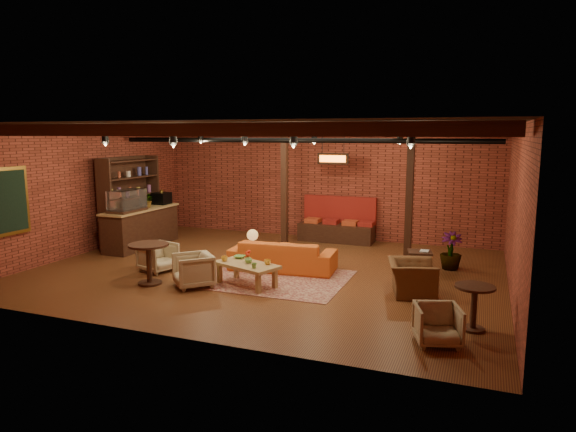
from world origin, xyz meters
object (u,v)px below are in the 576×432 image
at_px(round_table_left, 149,257).
at_px(plant_tall, 453,214).
at_px(sofa, 283,255).
at_px(side_table_lamp, 253,238).
at_px(coffee_table, 246,266).
at_px(round_table_right, 474,300).
at_px(armchair_right, 412,272).
at_px(armchair_far, 438,323).
at_px(armchair_a, 158,256).
at_px(side_table_book, 420,253).
at_px(armchair_b, 193,269).

height_order(round_table_left, plant_tall, plant_tall).
bearing_deg(sofa, side_table_lamp, -19.35).
height_order(coffee_table, round_table_right, round_table_right).
bearing_deg(round_table_left, armchair_right, 13.85).
height_order(round_table_left, armchair_far, round_table_left).
distance_m(side_table_lamp, armchair_a, 2.15).
relative_size(round_table_left, round_table_right, 1.17).
bearing_deg(armchair_far, round_table_left, 151.69).
height_order(coffee_table, side_table_lamp, side_table_lamp).
bearing_deg(coffee_table, side_table_lamp, 110.81).
distance_m(coffee_table, armchair_a, 2.31).
bearing_deg(side_table_book, plant_tall, 54.73).
bearing_deg(coffee_table, plant_tall, 36.67).
bearing_deg(plant_tall, round_table_right, -80.93).
bearing_deg(round_table_left, armchair_b, 9.88).
relative_size(coffee_table, plant_tall, 0.58).
distance_m(sofa, coffee_table, 1.36).
height_order(coffee_table, armchair_far, coffee_table).
relative_size(coffee_table, side_table_book, 2.52).
xyz_separation_m(coffee_table, armchair_a, (-2.29, 0.27, -0.05)).
distance_m(armchair_b, armchair_far, 4.93).
distance_m(armchair_b, side_table_book, 4.75).
xyz_separation_m(coffee_table, plant_tall, (3.73, 2.78, 0.86)).
height_order(armchair_right, plant_tall, plant_tall).
bearing_deg(plant_tall, coffee_table, -143.33).
bearing_deg(side_table_lamp, armchair_right, -13.94).
bearing_deg(armchair_far, armchair_right, 88.38).
bearing_deg(armchair_b, armchair_a, -163.41).
relative_size(sofa, armchair_b, 3.17).
relative_size(side_table_lamp, armchair_a, 1.19).
bearing_deg(round_table_right, armchair_far, -121.65).
bearing_deg(round_table_right, round_table_left, 177.75).
xyz_separation_m(armchair_right, armchair_far, (0.67, -2.25, -0.11)).
height_order(round_table_left, round_table_right, round_table_left).
bearing_deg(armchair_a, round_table_right, -83.69).
relative_size(side_table_book, armchair_far, 0.91).
bearing_deg(sofa, round_table_right, 146.43).
height_order(sofa, coffee_table, coffee_table).
bearing_deg(armchair_a, round_table_left, -138.78).
bearing_deg(armchair_right, armchair_a, 79.73).
bearing_deg(armchair_a, coffee_table, -80.59).
height_order(coffee_table, side_table_book, coffee_table).
distance_m(side_table_lamp, round_table_left, 2.53).
distance_m(armchair_far, plant_tall, 4.50).
bearing_deg(sofa, armchair_far, 135.37).
bearing_deg(armchair_a, side_table_lamp, -36.92).
relative_size(coffee_table, armchair_b, 2.00).
distance_m(round_table_left, armchair_right, 5.19).
xyz_separation_m(round_table_left, armchair_right, (5.04, 1.24, -0.14)).
relative_size(side_table_lamp, armchair_right, 0.85).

